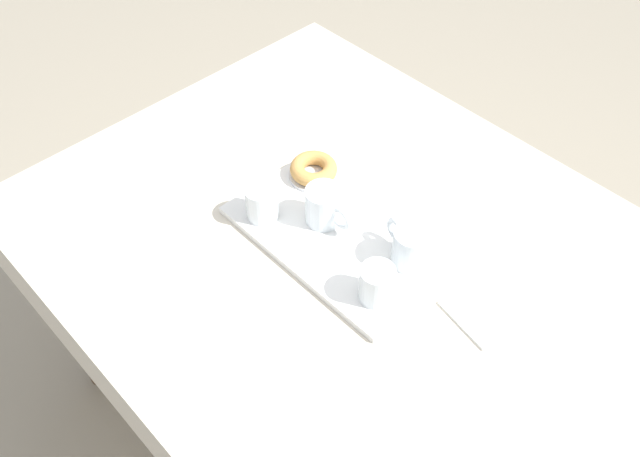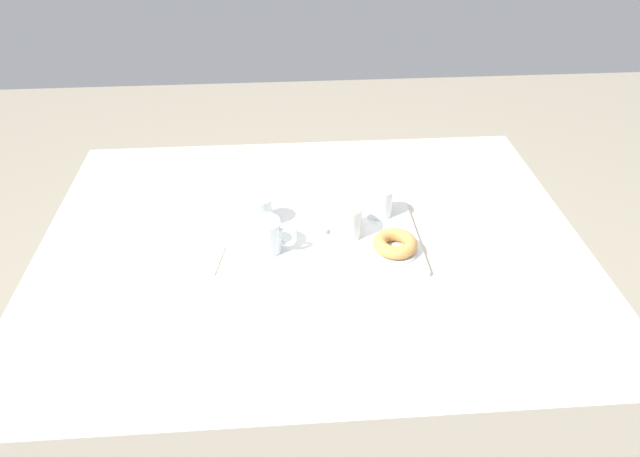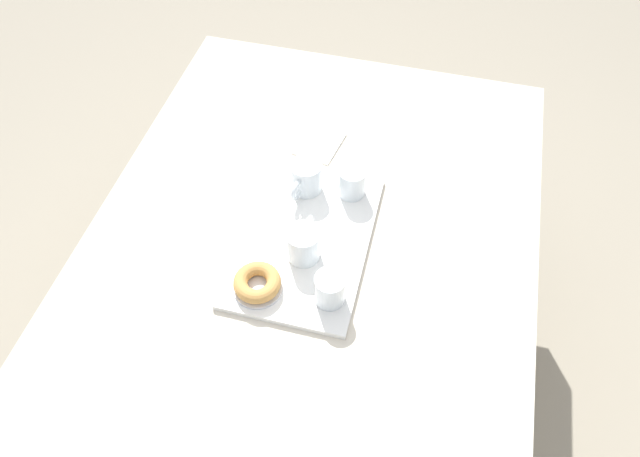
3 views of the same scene
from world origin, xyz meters
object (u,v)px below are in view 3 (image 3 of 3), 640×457
at_px(tea_mug_left, 306,178).
at_px(sugar_donut_left, 257,282).
at_px(tea_mug_right, 304,244).
at_px(serving_tray, 305,239).
at_px(dining_table, 313,250).
at_px(donut_plate_left, 258,287).
at_px(paper_napkin, 319,143).
at_px(water_glass_near, 352,183).
at_px(water_glass_far, 330,290).

distance_m(tea_mug_left, sugar_donut_left, 0.31).
bearing_deg(sugar_donut_left, tea_mug_right, 145.68).
distance_m(serving_tray, sugar_donut_left, 0.18).
bearing_deg(dining_table, donut_plate_left, -21.14).
xyz_separation_m(serving_tray, donut_plate_left, (0.16, -0.07, 0.01)).
distance_m(tea_mug_left, tea_mug_right, 0.20).
bearing_deg(donut_plate_left, paper_napkin, 177.88).
bearing_deg(water_glass_near, serving_tray, -24.59).
distance_m(dining_table, donut_plate_left, 0.23).
bearing_deg(water_glass_near, dining_table, -27.04).
distance_m(dining_table, paper_napkin, 0.31).
bearing_deg(tea_mug_right, water_glass_near, 163.04).
xyz_separation_m(dining_table, water_glass_near, (-0.13, 0.07, 0.14)).
distance_m(water_glass_near, water_glass_far, 0.31).
height_order(donut_plate_left, paper_napkin, donut_plate_left).
relative_size(tea_mug_right, donut_plate_left, 1.05).
relative_size(donut_plate_left, paper_napkin, 0.88).
relative_size(dining_table, serving_tray, 2.97).
bearing_deg(water_glass_near, tea_mug_left, -81.86).
bearing_deg(serving_tray, water_glass_far, 33.00).
distance_m(sugar_donut_left, paper_napkin, 0.49).
relative_size(dining_table, water_glass_far, 17.39).
xyz_separation_m(dining_table, water_glass_far, (0.18, 0.09, 0.13)).
height_order(dining_table, tea_mug_right, tea_mug_right).
distance_m(water_glass_far, donut_plate_left, 0.17).
xyz_separation_m(tea_mug_right, donut_plate_left, (0.11, -0.08, -0.04)).
distance_m(dining_table, sugar_donut_left, 0.24).
height_order(tea_mug_left, water_glass_near, tea_mug_left).
height_order(dining_table, sugar_donut_left, sugar_donut_left).
relative_size(tea_mug_left, paper_napkin, 0.92).
xyz_separation_m(tea_mug_left, paper_napkin, (-0.18, -0.01, -0.05)).
height_order(serving_tray, water_glass_far, water_glass_far).
xyz_separation_m(tea_mug_left, sugar_donut_left, (0.31, -0.03, -0.02)).
relative_size(tea_mug_right, water_glass_far, 1.50).
bearing_deg(dining_table, water_glass_near, 152.96).
height_order(water_glass_near, donut_plate_left, water_glass_near).
bearing_deg(donut_plate_left, water_glass_far, 94.82).
bearing_deg(dining_table, tea_mug_left, -157.37).
xyz_separation_m(tea_mug_left, donut_plate_left, (0.31, -0.03, -0.04)).
xyz_separation_m(water_glass_far, donut_plate_left, (0.01, -0.16, -0.03)).
xyz_separation_m(serving_tray, tea_mug_left, (-0.15, -0.04, 0.05)).
relative_size(water_glass_near, water_glass_far, 1.00).
distance_m(dining_table, serving_tray, 0.10).
relative_size(water_glass_far, sugar_donut_left, 0.74).
bearing_deg(water_glass_far, tea_mug_left, -155.76).
relative_size(water_glass_far, paper_napkin, 0.62).
xyz_separation_m(water_glass_near, water_glass_far, (0.31, 0.02, -0.00)).
bearing_deg(paper_napkin, sugar_donut_left, -2.12).
relative_size(dining_table, donut_plate_left, 12.16).
height_order(dining_table, paper_napkin, paper_napkin).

